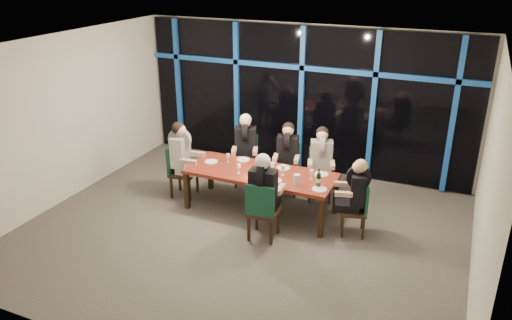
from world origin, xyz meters
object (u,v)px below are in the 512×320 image
object	(u,v)px
diner_end_right	(356,186)
diner_near_mid	(264,184)
chair_end_left	(179,168)
chair_far_right	(320,171)
diner_end_left	(182,149)
diner_far_right	(321,154)
chair_far_left	(246,157)
diner_far_mid	(288,148)
water_pitcher	(297,180)
wine_bottle	(319,180)
diner_far_left	(245,140)
chair_far_mid	(288,166)
chair_end_right	(359,206)
chair_near_mid	(262,209)
dining_table	(261,176)

from	to	relation	value
diner_end_right	diner_near_mid	xyz separation A→B (m)	(-1.28, -0.70, 0.10)
chair_end_left	chair_far_right	bearing A→B (deg)	-75.34
chair_end_left	diner_end_right	distance (m)	3.34
diner_end_left	diner_far_right	bearing A→B (deg)	-76.69
chair_far_left	diner_far_mid	size ratio (longest dim) A/B	1.05
chair_end_left	diner_end_left	size ratio (longest dim) A/B	1.03
chair_far_left	diner_far_mid	bearing A→B (deg)	-28.11
water_pitcher	wine_bottle	bearing A→B (deg)	5.88
diner_far_left	water_pitcher	size ratio (longest dim) A/B	5.16
chair_far_left	chair_far_right	bearing A→B (deg)	-22.16
diner_far_right	diner_far_left	bearing A→B (deg)	160.52
chair_far_mid	chair_far_right	xyz separation A→B (m)	(0.65, -0.01, 0.00)
chair_far_mid	diner_far_left	size ratio (longest dim) A/B	1.00
chair_far_right	chair_end_right	distance (m)	1.40
chair_far_left	chair_near_mid	bearing A→B (deg)	-78.89
chair_end_left	diner_end_right	bearing A→B (deg)	-98.21
diner_far_mid	water_pitcher	xyz separation A→B (m)	(0.57, -1.10, -0.07)
chair_far_mid	chair_end_right	bearing A→B (deg)	-45.96
diner_far_right	water_pitcher	distance (m)	1.10
chair_near_mid	diner_near_mid	xyz separation A→B (m)	(-0.01, 0.08, 0.40)
chair_near_mid	water_pitcher	world-z (taller)	chair_near_mid
chair_far_mid	diner_near_mid	size ratio (longest dim) A/B	0.98
chair_far_left	chair_end_right	size ratio (longest dim) A/B	1.10
chair_near_mid	diner_near_mid	size ratio (longest dim) A/B	1.03
chair_far_mid	diner_far_right	size ratio (longest dim) A/B	1.02
chair_far_mid	chair_far_left	bearing A→B (deg)	163.66
chair_far_left	diner_far_right	xyz separation A→B (m)	(1.56, -0.13, 0.37)
diner_end_right	wine_bottle	distance (m)	0.60
chair_far_right	water_pitcher	xyz separation A→B (m)	(-0.06, -1.17, 0.31)
dining_table	water_pitcher	world-z (taller)	water_pitcher
diner_far_mid	diner_near_mid	size ratio (longest dim) A/B	0.95
dining_table	diner_far_mid	distance (m)	0.90
chair_far_left	diner_end_right	size ratio (longest dim) A/B	1.13
chair_end_left	chair_far_mid	bearing A→B (deg)	-68.57
diner_far_right	diner_end_right	xyz separation A→B (m)	(0.86, -0.96, -0.06)
dining_table	diner_far_left	world-z (taller)	diner_far_left
diner_end_right	water_pitcher	size ratio (longest dim) A/B	4.70
chair_far_mid	chair_far_right	bearing A→B (deg)	-13.71
chair_far_right	diner_far_right	world-z (taller)	diner_far_right
dining_table	chair_far_right	xyz separation A→B (m)	(0.80, 0.93, -0.15)
chair_end_left	chair_near_mid	size ratio (longest dim) A/B	0.99
chair_end_left	wine_bottle	size ratio (longest dim) A/B	3.09
chair_far_right	diner_far_mid	world-z (taller)	diner_far_mid
diner_end_left	chair_far_mid	bearing A→B (deg)	-67.68
chair_far_mid	diner_end_left	bearing A→B (deg)	-164.19
wine_bottle	diner_end_right	bearing A→B (deg)	5.56
chair_far_left	diner_far_right	world-z (taller)	diner_far_right
dining_table	chair_end_right	size ratio (longest dim) A/B	2.92
diner_near_mid	chair_near_mid	bearing A→B (deg)	90.00
chair_far_left	diner_far_left	world-z (taller)	diner_far_left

